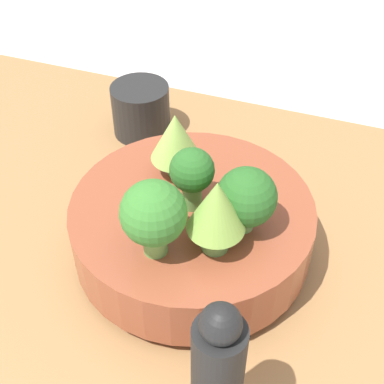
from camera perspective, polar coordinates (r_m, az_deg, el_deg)
ground_plane at (r=0.69m, az=2.23°, el=-8.01°), size 6.00×6.00×0.00m
table at (r=0.68m, az=2.29°, el=-6.72°), size 1.05×0.63×0.05m
bowl at (r=0.61m, az=-0.00°, el=-3.73°), size 0.27×0.27×0.08m
broccoli_floret_back at (r=0.51m, az=-4.13°, el=-2.43°), size 0.07×0.07×0.09m
broccoli_floret_left at (r=0.54m, az=5.82°, el=-0.62°), size 0.06×0.06×0.08m
romanesco_piece_near at (r=0.60m, az=-1.77°, el=5.75°), size 0.06×0.06×0.08m
broccoli_floret_center at (r=0.56m, az=-0.00°, el=2.03°), size 0.05×0.05×0.07m
romanesco_piece_far at (r=0.51m, az=2.62°, el=-1.85°), size 0.06×0.06×0.09m
cup at (r=0.81m, az=-5.47°, el=8.73°), size 0.09×0.09×0.08m
pepper_mill at (r=0.46m, az=2.70°, el=-19.27°), size 0.04×0.04×0.18m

